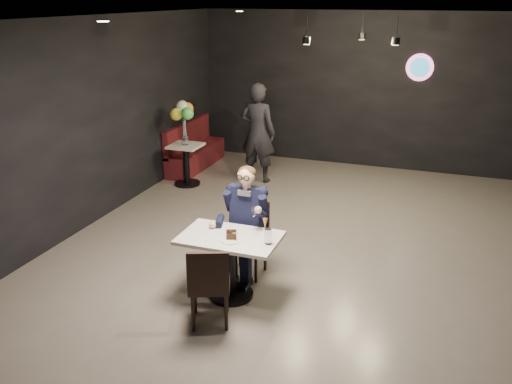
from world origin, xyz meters
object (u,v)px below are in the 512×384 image
at_px(seated_man, 247,220).
at_px(side_table, 187,167).
at_px(chair_far, 247,240).
at_px(passerby, 258,133).
at_px(sundae_glass, 268,236).
at_px(balloon_vase, 185,140).
at_px(booth_bench, 196,145).
at_px(main_table, 230,266).
at_px(chair_near, 210,283).

height_order(seated_man, side_table, seated_man).
xyz_separation_m(chair_far, passerby, (-1.10, 3.44, 0.45)).
relative_size(sundae_glass, balloon_vase, 1.04).
distance_m(seated_man, booth_bench, 4.56).
bearing_deg(main_table, seated_man, 90.00).
xyz_separation_m(chair_far, seated_man, (0.00, 0.00, 0.26)).
bearing_deg(side_table, booth_bench, 106.70).
bearing_deg(side_table, main_table, -56.21).
relative_size(main_table, chair_far, 1.20).
relative_size(seated_man, sundae_glass, 8.43).
xyz_separation_m(booth_bench, balloon_vase, (0.30, -1.00, 0.38)).
bearing_deg(seated_man, booth_bench, 123.78).
bearing_deg(main_table, chair_far, 90.00).
bearing_deg(passerby, seated_man, 111.55).
height_order(booth_bench, balloon_vase, balloon_vase).
xyz_separation_m(seated_man, booth_bench, (-2.53, 3.78, -0.27)).
distance_m(side_table, balloon_vase, 0.49).
bearing_deg(chair_near, side_table, 97.75).
bearing_deg(chair_near, main_table, 67.94).
relative_size(chair_far, seated_man, 0.64).
height_order(chair_far, sundae_glass, same).
xyz_separation_m(booth_bench, passerby, (1.43, -0.34, 0.46)).
height_order(chair_near, balloon_vase, chair_near).
bearing_deg(passerby, side_table, 33.87).
bearing_deg(chair_far, main_table, -90.00).
distance_m(booth_bench, passerby, 1.54).
bearing_deg(main_table, side_table, 123.79).
xyz_separation_m(chair_near, seated_man, (0.00, 1.11, 0.26)).
bearing_deg(side_table, chair_near, -60.19).
height_order(chair_far, balloon_vase, chair_far).
height_order(chair_far, chair_near, same).
bearing_deg(booth_bench, passerby, -13.51).
distance_m(chair_near, seated_man, 1.14).
height_order(seated_man, booth_bench, seated_man).
bearing_deg(chair_near, chair_far, 67.94).
relative_size(seated_man, side_table, 2.13).
bearing_deg(balloon_vase, passerby, 30.01).
distance_m(main_table, passerby, 4.17).
height_order(seated_man, sundae_glass, seated_man).
distance_m(chair_near, passerby, 4.70).
relative_size(chair_far, balloon_vase, 5.61).
bearing_deg(chair_near, balloon_vase, 97.75).
relative_size(main_table, sundae_glass, 6.44).
bearing_deg(sundae_glass, chair_near, -131.17).
xyz_separation_m(balloon_vase, passerby, (1.13, 0.66, 0.08)).
relative_size(sundae_glass, booth_bench, 0.09).
xyz_separation_m(main_table, passerby, (-1.10, 3.99, 0.53)).
bearing_deg(passerby, main_table, 109.23).
relative_size(side_table, balloon_vase, 4.12).
bearing_deg(main_table, booth_bench, 120.29).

